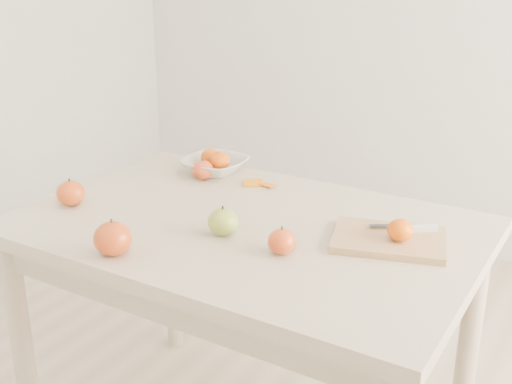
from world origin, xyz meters
The scene contains 14 objects.
table centered at (0.00, 0.00, 0.65)m, with size 1.20×0.80×0.75m.
cutting_board centered at (0.37, 0.07, 0.76)m, with size 0.27×0.20×0.02m, color tan.
board_tangerine centered at (0.40, 0.06, 0.80)m, with size 0.06×0.06×0.05m, color orange.
fruit_bowl centered at (-0.31, 0.30, 0.77)m, with size 0.20×0.20×0.05m, color silver.
bowl_tangerine_near centered at (-0.33, 0.31, 0.80)m, with size 0.06×0.06×0.05m, color orange.
bowl_tangerine_far centered at (-0.28, 0.28, 0.80)m, with size 0.07×0.07×0.06m, color #CE5807.
orange_peel_a centered at (-0.14, 0.26, 0.75)m, with size 0.06×0.04×0.00m, color orange.
orange_peel_b centered at (-0.09, 0.27, 0.75)m, with size 0.04×0.04×0.00m, color orange.
paring_knife centered at (0.42, 0.14, 0.78)m, with size 0.16×0.09×0.01m.
apple_green centered at (-0.01, -0.10, 0.78)m, with size 0.08×0.08×0.07m, color olive.
apple_red_c centered at (-0.17, -0.33, 0.79)m, with size 0.09×0.09×0.08m, color #A01C17.
apple_red_e centered at (0.17, -0.12, 0.78)m, with size 0.07×0.07×0.06m, color #9F1202.
apple_red_a centered at (-0.30, 0.22, 0.78)m, with size 0.07×0.07×0.06m, color maroon.
apple_red_d centered at (-0.49, -0.15, 0.79)m, with size 0.08×0.08×0.07m, color #9E2919.
Camera 1 is at (0.83, -1.33, 1.41)m, focal length 45.00 mm.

